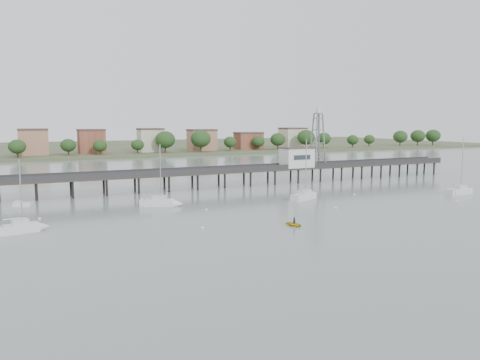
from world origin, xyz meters
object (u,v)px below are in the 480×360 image
(sailboat_a, at_px, (27,228))
(white_tender, at_px, (22,204))
(lattice_tower, at_px, (318,140))
(sailboat_c, at_px, (308,196))
(sailboat_d, at_px, (463,191))
(sailboat_b, at_px, (165,203))
(yellow_dinghy, at_px, (294,226))
(pier, at_px, (208,172))

(sailboat_a, bearing_deg, white_tender, 78.69)
(lattice_tower, bearing_deg, sailboat_c, -128.39)
(sailboat_d, bearing_deg, sailboat_b, 162.51)
(sailboat_b, bearing_deg, sailboat_a, -127.08)
(sailboat_c, height_order, yellow_dinghy, sailboat_c)
(pier, height_order, lattice_tower, lattice_tower)
(lattice_tower, xyz_separation_m, sailboat_c, (-18.60, -23.48, -10.46))
(pier, xyz_separation_m, lattice_tower, (31.50, 0.00, 7.31))
(sailboat_c, relative_size, sailboat_d, 0.98)
(sailboat_b, distance_m, yellow_dinghy, 28.23)
(sailboat_c, distance_m, yellow_dinghy, 26.28)
(pier, distance_m, sailboat_a, 51.15)
(lattice_tower, distance_m, sailboat_d, 38.07)
(sailboat_a, bearing_deg, yellow_dinghy, -31.97)
(white_tender, bearing_deg, lattice_tower, 28.17)
(sailboat_a, bearing_deg, pier, 24.85)
(sailboat_b, bearing_deg, yellow_dinghy, -35.07)
(yellow_dinghy, bearing_deg, lattice_tower, 38.72)
(lattice_tower, relative_size, sailboat_b, 1.25)
(sailboat_a, height_order, white_tender, sailboat_a)
(lattice_tower, relative_size, yellow_dinghy, 5.12)
(sailboat_a, bearing_deg, lattice_tower, 10.77)
(sailboat_b, relative_size, yellow_dinghy, 4.09)
(pier, xyz_separation_m, sailboat_d, (48.09, -32.63, -3.15))
(white_tender, bearing_deg, sailboat_a, -66.91)
(sailboat_c, bearing_deg, sailboat_b, 147.13)
(sailboat_b, distance_m, sailboat_c, 29.72)
(pier, height_order, sailboat_a, sailboat_a)
(pier, bearing_deg, white_tender, -169.10)
(sailboat_d, bearing_deg, lattice_tower, 111.18)
(pier, xyz_separation_m, sailboat_a, (-40.61, -30.94, -3.14))
(sailboat_b, xyz_separation_m, yellow_dinghy, (13.22, -24.94, -0.65))
(sailboat_c, height_order, white_tender, sailboat_c)
(lattice_tower, xyz_separation_m, yellow_dinghy, (-34.79, -44.17, -11.10))
(sailboat_b, bearing_deg, pier, 76.34)
(pier, distance_m, sailboat_d, 58.20)
(sailboat_c, relative_size, white_tender, 3.64)
(sailboat_c, xyz_separation_m, white_tender, (-53.96, 15.57, -0.24))
(lattice_tower, height_order, sailboat_a, lattice_tower)
(lattice_tower, bearing_deg, sailboat_d, -63.05)
(pier, bearing_deg, yellow_dinghy, -94.26)
(sailboat_d, xyz_separation_m, sailboat_a, (-88.70, 1.69, 0.01))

